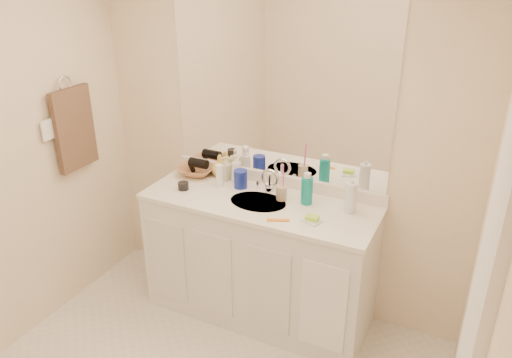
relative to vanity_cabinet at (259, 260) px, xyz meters
The scene contains 26 objects.
wall_back 0.82m from the vanity_cabinet, 90.00° to the left, with size 2.60×0.02×2.40m, color #F9E3C3.
wall_right 1.83m from the vanity_cabinet, 38.25° to the right, with size 0.02×2.60×2.40m, color #F9E3C3.
vanity_cabinet is the anchor object (origin of this frame).
countertop 0.44m from the vanity_cabinet, ahead, with size 1.52×0.57×0.03m, color white.
backsplash 0.56m from the vanity_cabinet, 90.00° to the left, with size 1.52×0.03×0.08m, color white.
sink_basin 0.44m from the vanity_cabinet, 90.00° to the right, with size 0.37×0.37×0.02m, color beige.
faucet 0.53m from the vanity_cabinet, 90.00° to the left, with size 0.02×0.02×0.11m, color silver.
mirror 1.17m from the vanity_cabinet, 90.00° to the left, with size 1.48×0.01×1.20m, color white.
blue_mug 0.57m from the vanity_cabinet, 148.77° to the left, with size 0.09×0.09×0.12m, color navy.
tan_cup 0.52m from the vanity_cabinet, 31.05° to the left, with size 0.07×0.07×0.09m, color tan.
toothbrush 0.62m from the vanity_cabinet, 29.08° to the left, with size 0.01×0.01×0.19m, color #F03FA8.
mouthwash_bottle 0.62m from the vanity_cabinet, 18.21° to the left, with size 0.07×0.07×0.17m, color #0B8784.
clear_pump_bottle 0.79m from the vanity_cabinet, 10.37° to the left, with size 0.07×0.07×0.19m, color white.
soap_dish 0.62m from the vanity_cabinet, 15.87° to the right, with size 0.10×0.08×0.01m, color white.
green_soap 0.63m from the vanity_cabinet, 15.87° to the right, with size 0.07×0.05×0.03m, color #A9E939.
orange_comb 0.54m from the vanity_cabinet, 41.62° to the right, with size 0.14×0.03×0.01m, color orange.
dark_jar 0.72m from the vanity_cabinet, behind, with size 0.07×0.07×0.05m, color black.
extra_white_bottle 0.63m from the vanity_cabinet, 168.10° to the left, with size 0.05×0.05×0.16m, color white.
soap_bottle_white 0.64m from the vanity_cabinet, 143.99° to the left, with size 0.08×0.08×0.20m, color white.
soap_bottle_cream 0.67m from the vanity_cabinet, 151.33° to the left, with size 0.08×0.08×0.17m, color beige.
soap_bottle_yellow 0.71m from the vanity_cabinet, 151.61° to the left, with size 0.12×0.12×0.16m, color #EACC5B.
wicker_basket 0.77m from the vanity_cabinet, 163.44° to the left, with size 0.26×0.26×0.06m, color #A86A43.
hair_dryer 0.80m from the vanity_cabinet, 162.88° to the left, with size 0.07×0.07×0.14m, color black.
towel_ring 1.71m from the vanity_cabinet, 168.86° to the right, with size 0.11×0.11×0.01m, color silver.
hand_towel 1.52m from the vanity_cabinet, 168.69° to the right, with size 0.04×0.32×0.55m, color #3B2A1F.
switch_plate 1.61m from the vanity_cabinet, 160.52° to the right, with size 0.01×0.09×0.13m, color white.
Camera 1 is at (1.22, -1.54, 2.33)m, focal length 35.00 mm.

